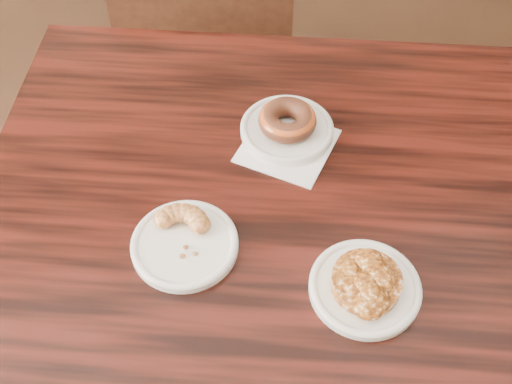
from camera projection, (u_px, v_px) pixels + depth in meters
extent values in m
cube|color=black|center=(265.00, 339.00, 1.28)|extent=(1.16, 1.16, 0.75)
cube|color=white|center=(287.00, 146.00, 1.09)|extent=(0.20, 0.20, 0.00)
cylinder|color=silver|center=(287.00, 130.00, 1.11)|extent=(0.16, 0.16, 0.01)
cylinder|color=white|center=(185.00, 245.00, 0.96)|extent=(0.16, 0.16, 0.01)
cylinder|color=white|center=(365.00, 288.00, 0.92)|extent=(0.16, 0.16, 0.01)
torus|color=#9C3D16|center=(287.00, 120.00, 1.09)|extent=(0.10, 0.10, 0.04)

